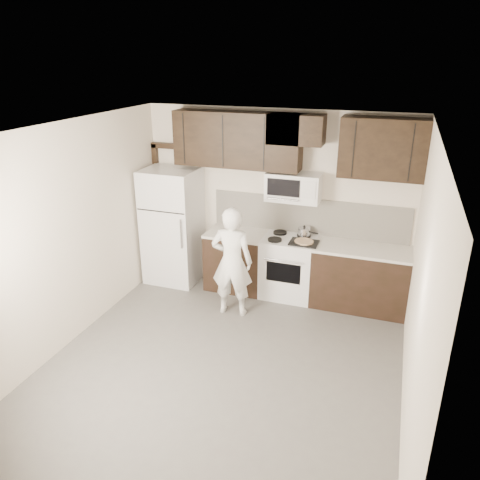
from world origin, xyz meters
The scene contains 14 objects.
floor centered at (0.00, 0.00, 0.00)m, with size 4.50×4.50×0.00m, color #565451.
back_wall centered at (0.00, 2.25, 1.35)m, with size 4.00×4.00×0.00m, color beige.
ceiling centered at (0.00, 0.00, 2.70)m, with size 4.50×4.50×0.00m, color white.
counter_run centered at (0.60, 1.94, 0.46)m, with size 2.95×0.64×0.91m.
stove centered at (0.30, 1.94, 0.46)m, with size 0.76×0.66×0.94m.
backsplash centered at (0.50, 2.24, 1.18)m, with size 2.90×0.02×0.54m, color silver.
upper_cabinets centered at (0.21, 2.08, 2.28)m, with size 3.48×0.35×0.78m.
microwave centered at (0.30, 2.06, 1.65)m, with size 0.76×0.42×0.40m.
refrigerator centered at (-1.55, 1.89, 0.90)m, with size 0.80×0.76×1.80m.
door_trim centered at (-1.92, 2.21, 1.25)m, with size 0.50×0.08×2.12m.
saucepan centered at (0.48, 2.09, 0.98)m, with size 0.31×0.18×0.17m.
baking_tray centered at (0.54, 1.82, 0.92)m, with size 0.40×0.30×0.02m, color black.
pizza centered at (0.54, 1.82, 0.94)m, with size 0.27×0.27×0.02m, color #CBB188.
person centered at (-0.31, 1.18, 0.78)m, with size 0.57×0.37×1.55m, color silver.
Camera 1 is at (1.68, -4.23, 3.41)m, focal length 35.00 mm.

